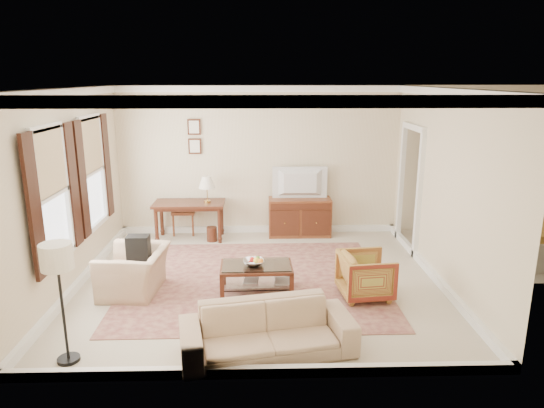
{
  "coord_description": "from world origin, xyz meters",
  "views": [
    {
      "loc": [
        0.0,
        -6.92,
        3.04
      ],
      "look_at": [
        0.2,
        0.3,
        1.15
      ],
      "focal_mm": 32.0,
      "sensor_mm": 36.0,
      "label": 1
    }
  ],
  "objects_px": {
    "sideboard": "(300,217)",
    "writing_desk": "(189,208)",
    "sofa": "(268,322)",
    "tv": "(300,173)",
    "striped_armchair": "(366,273)",
    "club_armchair": "(134,264)",
    "coffee_table": "(256,271)"
  },
  "relations": [
    {
      "from": "sideboard",
      "to": "writing_desk",
      "type": "bearing_deg",
      "value": -175.4
    },
    {
      "from": "writing_desk",
      "to": "sofa",
      "type": "bearing_deg",
      "value": -70.7
    },
    {
      "from": "tv",
      "to": "sideboard",
      "type": "bearing_deg",
      "value": -90.0
    },
    {
      "from": "striped_armchair",
      "to": "club_armchair",
      "type": "height_order",
      "value": "club_armchair"
    },
    {
      "from": "striped_armchair",
      "to": "coffee_table",
      "type": "bearing_deg",
      "value": 77.04
    },
    {
      "from": "writing_desk",
      "to": "striped_armchair",
      "type": "relative_size",
      "value": 1.88
    },
    {
      "from": "striped_armchair",
      "to": "writing_desk",
      "type": "bearing_deg",
      "value": 40.73
    },
    {
      "from": "coffee_table",
      "to": "striped_armchair",
      "type": "distance_m",
      "value": 1.56
    },
    {
      "from": "striped_armchair",
      "to": "club_armchair",
      "type": "relative_size",
      "value": 0.72
    },
    {
      "from": "tv",
      "to": "coffee_table",
      "type": "distance_m",
      "value": 2.9
    },
    {
      "from": "writing_desk",
      "to": "sideboard",
      "type": "xyz_separation_m",
      "value": [
        2.13,
        0.17,
        -0.25
      ]
    },
    {
      "from": "writing_desk",
      "to": "sofa",
      "type": "xyz_separation_m",
      "value": [
        1.42,
        -4.07,
        -0.24
      ]
    },
    {
      "from": "tv",
      "to": "coffee_table",
      "type": "xyz_separation_m",
      "value": [
        -0.84,
        -2.62,
        -0.92
      ]
    },
    {
      "from": "sideboard",
      "to": "club_armchair",
      "type": "bearing_deg",
      "value": -135.47
    },
    {
      "from": "coffee_table",
      "to": "club_armchair",
      "type": "bearing_deg",
      "value": 177.73
    },
    {
      "from": "tv",
      "to": "club_armchair",
      "type": "distance_m",
      "value": 3.74
    },
    {
      "from": "sofa",
      "to": "striped_armchair",
      "type": "bearing_deg",
      "value": 33.95
    },
    {
      "from": "sideboard",
      "to": "coffee_table",
      "type": "height_order",
      "value": "sideboard"
    },
    {
      "from": "club_armchair",
      "to": "sideboard",
      "type": "bearing_deg",
      "value": 139.46
    },
    {
      "from": "tv",
      "to": "club_armchair",
      "type": "relative_size",
      "value": 1.02
    },
    {
      "from": "coffee_table",
      "to": "striped_armchair",
      "type": "bearing_deg",
      "value": -6.68
    },
    {
      "from": "tv",
      "to": "coffee_table",
      "type": "relative_size",
      "value": 0.97
    },
    {
      "from": "striped_armchair",
      "to": "sofa",
      "type": "height_order",
      "value": "sofa"
    },
    {
      "from": "sideboard",
      "to": "tv",
      "type": "distance_m",
      "value": 0.88
    },
    {
      "from": "tv",
      "to": "striped_armchair",
      "type": "distance_m",
      "value": 3.03
    },
    {
      "from": "writing_desk",
      "to": "tv",
      "type": "xyz_separation_m",
      "value": [
        2.13,
        0.15,
        0.63
      ]
    },
    {
      "from": "sofa",
      "to": "tv",
      "type": "bearing_deg",
      "value": 69.41
    },
    {
      "from": "writing_desk",
      "to": "striped_armchair",
      "type": "distance_m",
      "value": 3.89
    },
    {
      "from": "writing_desk",
      "to": "coffee_table",
      "type": "xyz_separation_m",
      "value": [
        1.29,
        -2.47,
        -0.29
      ]
    },
    {
      "from": "sideboard",
      "to": "coffee_table",
      "type": "bearing_deg",
      "value": -107.69
    },
    {
      "from": "striped_armchair",
      "to": "club_armchair",
      "type": "distance_m",
      "value": 3.33
    },
    {
      "from": "sideboard",
      "to": "striped_armchair",
      "type": "height_order",
      "value": "sideboard"
    }
  ]
}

